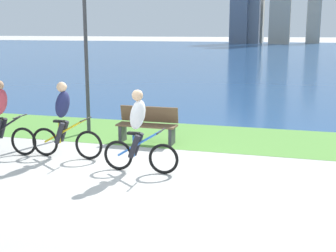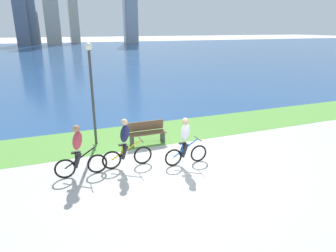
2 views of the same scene
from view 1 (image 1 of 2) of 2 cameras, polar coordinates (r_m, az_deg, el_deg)
The scene contains 8 objects.
ground_plane at distance 9.23m, azimuth -6.89°, elevation -5.86°, with size 300.00×300.00×0.00m, color #B2AFA8.
grass_strip_bayside at distance 12.53m, azimuth -0.42°, elevation -0.99°, with size 120.00×2.98×0.01m, color #59933D.
bay_water_surface at distance 57.02m, azimuth 12.77°, elevation 8.83°, with size 300.00×87.30×0.00m, color navy.
cyclist_lead at distance 9.09m, azimuth -3.66°, elevation -0.65°, with size 1.56×0.52×1.65m.
cyclist_trailing at distance 10.35m, azimuth -12.72°, elevation 0.67°, with size 1.71×0.52×1.68m.
cyclist_distant_rear at distance 11.07m, azimuth -19.84°, elevation 0.97°, with size 1.63×0.52×1.68m.
bench_near_path at distance 11.54m, azimuth -2.55°, elevation 0.14°, with size 1.50×0.47×0.90m.
lamppost_tall at distance 12.66m, azimuth -10.14°, elevation 10.75°, with size 0.28×0.28×3.95m.
Camera 1 is at (3.48, -8.07, 2.81)m, focal length 49.39 mm.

